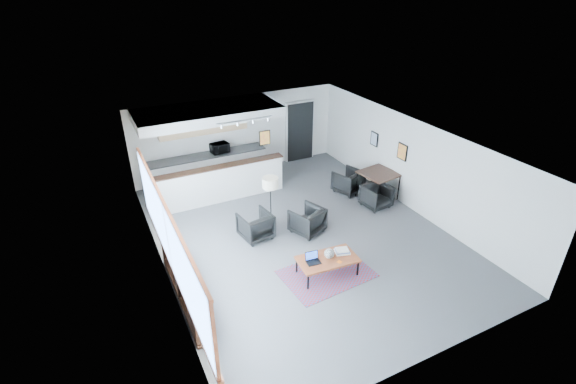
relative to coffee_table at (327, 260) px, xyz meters
name	(u,v)px	position (x,y,z in m)	size (l,w,h in m)	color
room	(302,191)	(0.24, 1.68, 0.90)	(7.02, 9.02, 2.62)	#4D4D4F
window	(169,240)	(-3.22, 0.78, 1.05)	(0.10, 5.95, 1.66)	#8CBFFF
console	(185,286)	(-3.06, 0.63, -0.08)	(0.35, 3.00, 0.80)	black
kitchenette	(210,146)	(-0.96, 5.39, 0.97)	(4.20, 1.96, 2.60)	white
doorway	(300,131)	(2.54, 6.10, 0.67)	(1.10, 0.12, 2.15)	black
track_light	(245,121)	(-0.35, 3.88, 2.12)	(1.60, 0.07, 0.15)	silver
wall_art_lower	(402,152)	(3.71, 2.08, 1.15)	(0.03, 0.38, 0.48)	black
wall_art_upper	(374,139)	(3.71, 3.38, 1.10)	(0.03, 0.34, 0.44)	black
kilim_rug	(327,274)	(0.00, 0.00, -0.40)	(2.08, 1.49, 0.01)	#522B41
coffee_table	(327,260)	(0.00, 0.00, 0.00)	(1.39, 0.82, 0.44)	brown
laptop	(313,259)	(-0.35, 0.07, 0.10)	(0.33, 0.28, 0.22)	black
ceramic_pot	(329,253)	(0.04, 0.01, 0.15)	(0.23, 0.23, 0.23)	gray
book_stack	(342,251)	(0.41, 0.04, 0.08)	(0.39, 0.35, 0.10)	silver
coaster	(340,262)	(0.17, -0.23, 0.04)	(0.12, 0.12, 0.01)	#E5590C
armchair_left	(256,224)	(-0.87, 2.10, -0.02)	(0.76, 0.71, 0.78)	black
armchair_right	(307,219)	(0.44, 1.73, -0.02)	(0.75, 0.71, 0.78)	black
floor_lamp	(270,185)	(-0.29, 2.41, 0.86)	(0.49, 0.49, 1.45)	black
dining_table	(379,175)	(3.24, 2.42, 0.36)	(1.13, 1.13, 0.84)	black
dining_chair_near	(376,197)	(2.88, 1.99, -0.08)	(0.63, 0.59, 0.64)	black
dining_chair_far	(348,182)	(2.68, 3.16, -0.07)	(0.65, 0.61, 0.67)	black
microwave	(219,147)	(-0.53, 5.83, 0.71)	(0.56, 0.31, 0.38)	black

